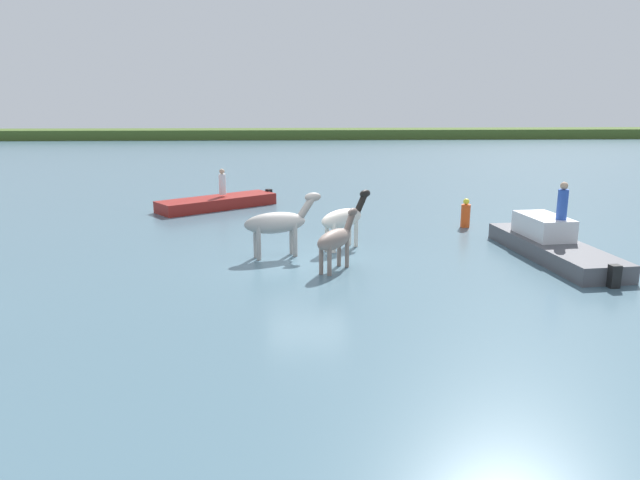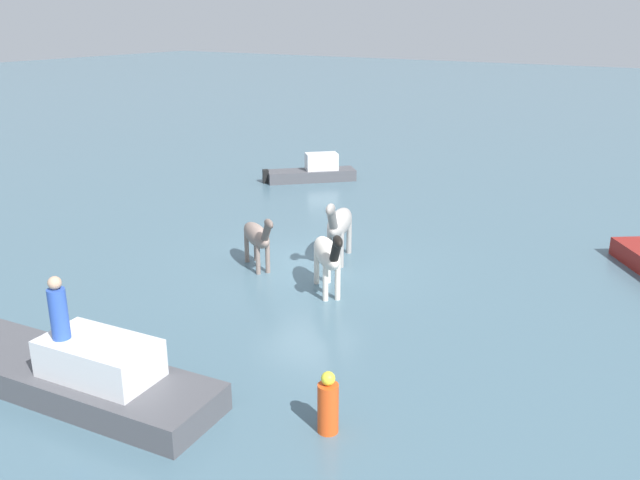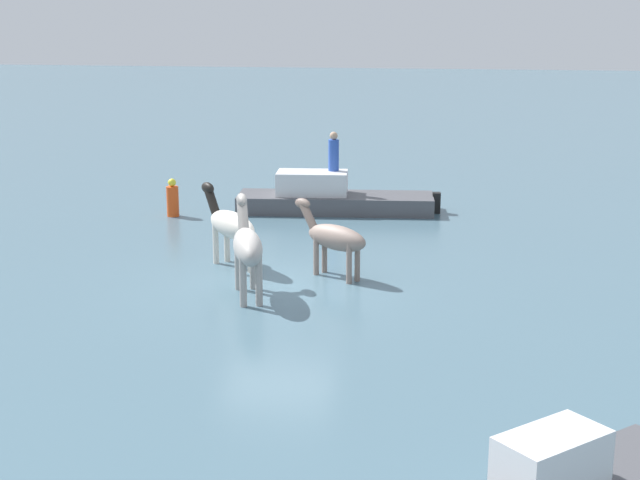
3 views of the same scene
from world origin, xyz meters
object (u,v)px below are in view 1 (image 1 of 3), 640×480
object	(u,v)px
boat_tender_starboard	(551,247)
person_watcher_seated	(222,183)
horse_dark_mare	(336,239)
person_boatman_standing	(563,202)
boat_dinghy_port	(218,204)
buoy_channel_marker	(466,214)
horse_lead	(278,223)
horse_gray_outer	(344,218)

from	to	relation	value
boat_tender_starboard	person_watcher_seated	distance (m)	14.83
horse_dark_mare	person_boatman_standing	xyz separation A→B (m)	(7.22, 1.14, 0.84)
boat_dinghy_port	person_watcher_seated	distance (m)	1.02
horse_dark_mare	buoy_channel_marker	world-z (taller)	horse_dark_mare
person_boatman_standing	buoy_channel_marker	size ratio (longest dim) A/B	1.04
horse_lead	buoy_channel_marker	xyz separation A→B (m)	(7.28, 4.14, -0.60)
buoy_channel_marker	boat_tender_starboard	bearing A→B (deg)	-72.31
horse_dark_mare	boat_tender_starboard	world-z (taller)	horse_dark_mare
horse_dark_mare	buoy_channel_marker	size ratio (longest dim) A/B	1.75
buoy_channel_marker	horse_lead	bearing A→B (deg)	-150.38
horse_dark_mare	person_watcher_seated	xyz separation A→B (m)	(-4.50, 10.49, 0.23)
person_boatman_standing	person_watcher_seated	bearing A→B (deg)	141.42
horse_lead	boat_dinghy_port	bearing A→B (deg)	89.44
horse_dark_mare	buoy_channel_marker	bearing A→B (deg)	-9.58
person_boatman_standing	buoy_channel_marker	bearing A→B (deg)	109.96
boat_tender_starboard	boat_dinghy_port	distance (m)	14.90
horse_gray_outer	boat_dinghy_port	bearing A→B (deg)	79.86
horse_dark_mare	horse_lead	xyz separation A→B (m)	(-1.73, 1.59, 0.17)
horse_gray_outer	boat_dinghy_port	world-z (taller)	horse_gray_outer
horse_lead	boat_tender_starboard	distance (m)	8.78
person_watcher_seated	person_boatman_standing	bearing A→B (deg)	-38.58
boat_dinghy_port	horse_gray_outer	bearing A→B (deg)	87.22
boat_dinghy_port	buoy_channel_marker	world-z (taller)	buoy_channel_marker
boat_tender_starboard	person_boatman_standing	bearing A→B (deg)	-104.41
horse_lead	buoy_channel_marker	distance (m)	8.39
horse_dark_mare	boat_dinghy_port	bearing A→B (deg)	59.07
boat_tender_starboard	buoy_channel_marker	xyz separation A→B (m)	(-1.45, 4.56, 0.18)
boat_dinghy_port	buoy_channel_marker	distance (m)	11.27
horse_lead	person_watcher_seated	xyz separation A→B (m)	(-2.78, 8.89, 0.06)
horse_dark_mare	person_boatman_standing	size ratio (longest dim) A/B	1.68
horse_gray_outer	buoy_channel_marker	xyz separation A→B (m)	(5.10, 3.17, -0.53)
horse_lead	person_boatman_standing	world-z (taller)	person_boatman_standing
boat_tender_starboard	person_boatman_standing	size ratio (longest dim) A/B	5.23
boat_tender_starboard	horse_lead	bearing A→B (deg)	81.44
horse_lead	horse_dark_mare	bearing A→B (deg)	-62.23
horse_dark_mare	person_boatman_standing	world-z (taller)	person_boatman_standing
boat_tender_starboard	buoy_channel_marker	world-z (taller)	boat_tender_starboard
horse_dark_mare	person_watcher_seated	world-z (taller)	person_watcher_seated
horse_dark_mare	boat_dinghy_port	xyz separation A→B (m)	(-4.73, 10.35, -0.76)
horse_lead	buoy_channel_marker	bearing A→B (deg)	10.12
person_watcher_seated	buoy_channel_marker	size ratio (longest dim) A/B	1.04
horse_dark_mare	horse_gray_outer	bearing A→B (deg)	24.60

